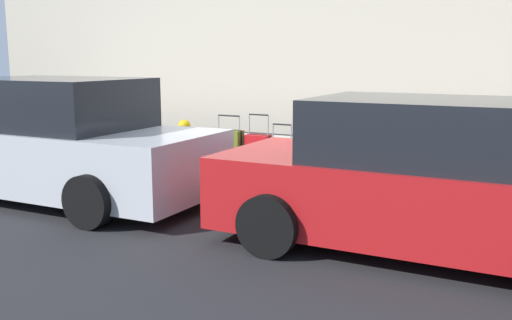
# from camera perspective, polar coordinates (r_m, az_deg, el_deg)

# --- Properties ---
(ground_plane) EXTENTS (40.00, 40.00, 0.00)m
(ground_plane) POSITION_cam_1_polar(r_m,az_deg,el_deg) (8.55, -1.21, -3.14)
(ground_plane) COLOR black
(sidewalk_curb) EXTENTS (18.00, 5.00, 0.14)m
(sidewalk_curb) POSITION_cam_1_polar(r_m,az_deg,el_deg) (10.76, 5.00, -0.03)
(sidewalk_curb) COLOR #ADA89E
(sidewalk_curb) RESTS_ON ground_plane
(suitcase_red_0) EXTENTS (0.47, 0.24, 0.82)m
(suitcase_red_0) POSITION_cam_1_polar(r_m,az_deg,el_deg) (8.21, 20.88, -0.65)
(suitcase_red_0) COLOR red
(suitcase_red_0) RESTS_ON sidewalk_curb
(suitcase_olive_1) EXTENTS (0.39, 0.27, 0.85)m
(suitcase_olive_1) POSITION_cam_1_polar(r_m,az_deg,el_deg) (8.20, 17.36, -1.21)
(suitcase_olive_1) COLOR #59601E
(suitcase_olive_1) RESTS_ON sidewalk_curb
(suitcase_black_2) EXTENTS (0.43, 0.23, 1.02)m
(suitcase_black_2) POSITION_cam_1_polar(r_m,az_deg,el_deg) (8.24, 14.16, -0.31)
(suitcase_black_2) COLOR black
(suitcase_black_2) RESTS_ON sidewalk_curb
(suitcase_silver_3) EXTENTS (0.38, 0.23, 0.91)m
(suitcase_silver_3) POSITION_cam_1_polar(r_m,az_deg,el_deg) (8.41, 11.15, -0.38)
(suitcase_silver_3) COLOR #9EA0A8
(suitcase_silver_3) RESTS_ON sidewalk_curb
(suitcase_navy_4) EXTENTS (0.39, 0.22, 0.79)m
(suitcase_navy_4) POSITION_cam_1_polar(r_m,az_deg,el_deg) (8.59, 8.37, -0.39)
(suitcase_navy_4) COLOR navy
(suitcase_navy_4) RESTS_ON sidewalk_curb
(suitcase_maroon_5) EXTENTS (0.41, 0.23, 0.76)m
(suitcase_maroon_5) POSITION_cam_1_polar(r_m,az_deg,el_deg) (8.71, 5.47, -0.12)
(suitcase_maroon_5) COLOR maroon
(suitcase_maroon_5) RESTS_ON sidewalk_curb
(suitcase_teal_6) EXTENTS (0.37, 0.24, 0.84)m
(suitcase_teal_6) POSITION_cam_1_polar(r_m,az_deg,el_deg) (8.81, 2.56, -0.01)
(suitcase_teal_6) COLOR #0F606B
(suitcase_teal_6) RESTS_ON sidewalk_curb
(suitcase_red_7) EXTENTS (0.40, 0.22, 0.96)m
(suitcase_red_7) POSITION_cam_1_polar(r_m,az_deg,el_deg) (9.08, 0.26, 0.58)
(suitcase_red_7) COLOR red
(suitcase_red_7) RESTS_ON sidewalk_curb
(suitcase_olive_8) EXTENTS (0.45, 0.23, 0.93)m
(suitcase_olive_8) POSITION_cam_1_polar(r_m,az_deg,el_deg) (9.23, -2.68, 0.90)
(suitcase_olive_8) COLOR #59601E
(suitcase_olive_8) RESTS_ON sidewalk_curb
(fire_hydrant) EXTENTS (0.39, 0.21, 0.80)m
(fire_hydrant) POSITION_cam_1_polar(r_m,az_deg,el_deg) (9.71, -7.07, 1.74)
(fire_hydrant) COLOR #D89E0C
(fire_hydrant) RESTS_ON sidewalk_curb
(bollard_post) EXTENTS (0.13, 0.13, 0.81)m
(bollard_post) POSITION_cam_1_polar(r_m,az_deg,el_deg) (9.90, -10.18, 1.74)
(bollard_post) COLOR #333338
(bollard_post) RESTS_ON sidewalk_curb
(parked_car_red_0) EXTENTS (4.27, 2.04, 1.56)m
(parked_car_red_0) POSITION_cam_1_polar(r_m,az_deg,el_deg) (6.06, 16.33, -1.99)
(parked_car_red_0) COLOR #AD1619
(parked_car_red_0) RESTS_ON ground_plane
(parked_car_silver_1) EXTENTS (4.72, 2.09, 1.68)m
(parked_car_silver_1) POSITION_cam_1_polar(r_m,az_deg,el_deg) (8.52, -19.36, 1.61)
(parked_car_silver_1) COLOR #B2B5BA
(parked_car_silver_1) RESTS_ON ground_plane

